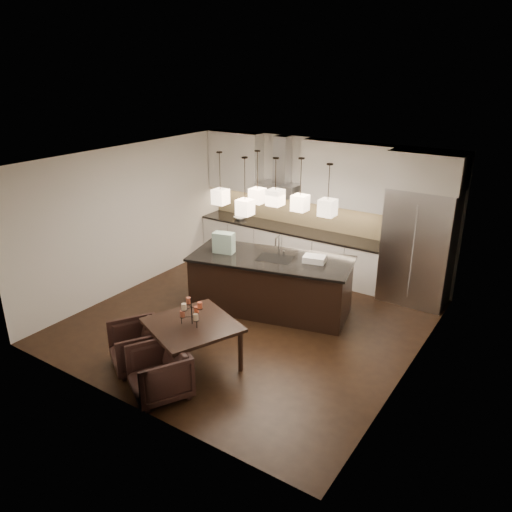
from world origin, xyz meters
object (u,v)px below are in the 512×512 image
Objects in this scene: island_body at (271,285)px; armchair_left at (137,346)px; dining_table at (193,345)px; refrigerator at (418,247)px; armchair_right at (159,373)px.

armchair_left is (-0.67, -2.63, -0.15)m from island_body.
island_body is 2.36× the size of dining_table.
armchair_left is at bearing -121.48° from refrigerator.
dining_table is 1.55× the size of armchair_right.
armchair_right is at bearing -112.43° from refrigerator.
refrigerator is 4.50m from dining_table.
island_body is at bearing 121.03° from armchair_right.
armchair_right is (0.07, -0.79, -0.01)m from dining_table.
dining_table is (-2.03, -3.95, -0.73)m from refrigerator.
armchair_right is (0.08, -2.94, -0.14)m from island_body.
dining_table is at bearing -117.19° from refrigerator.
dining_table is at bearing 66.34° from armchair_left.
armchair_right is at bearing -61.89° from dining_table.
armchair_left is 0.82m from armchair_right.
refrigerator is at bearing 27.71° from island_body.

